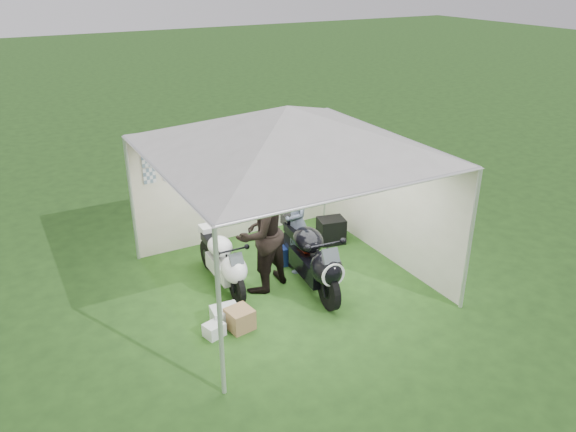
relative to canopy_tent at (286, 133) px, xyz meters
name	(u,v)px	position (x,y,z in m)	size (l,w,h in m)	color
ground	(287,281)	(0.00, -0.03, -2.58)	(80.00, 80.00, 0.00)	#224518
canopy_tent	(286,133)	(0.00, 0.00, 0.00)	(5.66, 5.66, 3.00)	silver
motorcycle_white	(224,261)	(-1.00, 0.30, -2.09)	(0.41, 1.77, 0.87)	black
motorcycle_black	(312,257)	(0.24, -0.44, -1.99)	(0.62, 2.12, 1.04)	black
paddock_stand	(289,254)	(0.34, 0.52, -2.41)	(0.45, 0.28, 0.34)	#2844B8
person_dark_jacket	(260,233)	(-0.48, 0.01, -1.58)	(0.97, 0.76, 2.00)	black
person_blue_jacket	(298,223)	(0.36, 0.26, -1.70)	(0.64, 0.42, 1.76)	slate
equipment_box	(331,230)	(1.44, 0.84, -2.33)	(0.49, 0.39, 0.49)	black
crate_0	(225,315)	(-1.40, -0.66, -2.44)	(0.40, 0.31, 0.27)	silver
crate_1	(240,319)	(-1.26, -0.88, -2.42)	(0.35, 0.35, 0.32)	#926F48
crate_2	(214,330)	(-1.66, -0.88, -2.47)	(0.28, 0.23, 0.20)	silver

